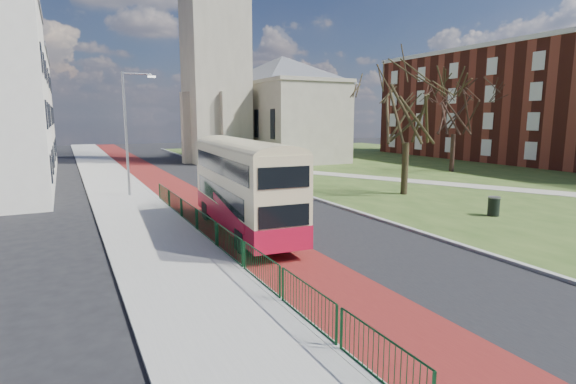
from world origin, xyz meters
TOP-DOWN VIEW (x-y plane):
  - ground at (0.00, 0.00)m, footprint 160.00×160.00m
  - road_carriageway at (1.50, 20.00)m, footprint 9.00×120.00m
  - bus_lane at (-1.20, 20.00)m, footprint 3.40×120.00m
  - pavement_west at (-5.00, 20.00)m, footprint 4.00×120.00m
  - kerb_west at (-3.00, 20.00)m, footprint 0.25×120.00m
  - kerb_east at (6.10, 22.00)m, footprint 0.25×80.00m
  - grass_green at (26.00, 22.00)m, footprint 40.00×80.00m
  - footpath at (20.00, 10.00)m, footprint 18.84×32.82m
  - pedestrian_railing at (-2.95, 4.00)m, footprint 0.07×24.00m
  - gothic_church at (12.56, 38.00)m, footprint 16.38×18.00m
  - brick_terrace at (40.00, 20.00)m, footprint 10.30×44.30m
  - streetlamp at (-4.35, 18.00)m, footprint 2.13×0.18m
  - bus at (-1.04, 5.81)m, footprint 2.96×9.95m
  - winter_tree_near at (12.47, 10.55)m, footprint 6.38×6.38m
  - winter_tree_far at (25.28, 18.56)m, footprint 8.31×8.31m
  - litter_bin at (12.13, 3.06)m, footprint 0.74×0.74m

SIDE VIEW (x-z plane):
  - ground at x=0.00m, z-range 0.00..0.00m
  - road_carriageway at x=1.50m, z-range 0.00..0.01m
  - bus_lane at x=-1.20m, z-range 0.00..0.01m
  - grass_green at x=26.00m, z-range 0.00..0.04m
  - footpath at x=20.00m, z-range 0.04..0.07m
  - pavement_west at x=-5.00m, z-range 0.00..0.12m
  - kerb_west at x=-3.00m, z-range 0.00..0.13m
  - kerb_east at x=6.10m, z-range 0.00..0.13m
  - pedestrian_railing at x=-2.95m, z-range -0.01..1.11m
  - litter_bin at x=12.13m, z-range 0.04..1.08m
  - bus at x=-1.04m, z-range 0.29..4.40m
  - streetlamp at x=-4.35m, z-range 0.59..8.59m
  - winter_tree_near at x=12.47m, z-range 1.78..10.83m
  - winter_tree_far at x=25.28m, z-range 1.82..11.06m
  - brick_terrace at x=40.00m, z-range 0.01..13.51m
  - gothic_church at x=12.56m, z-range -6.87..33.13m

